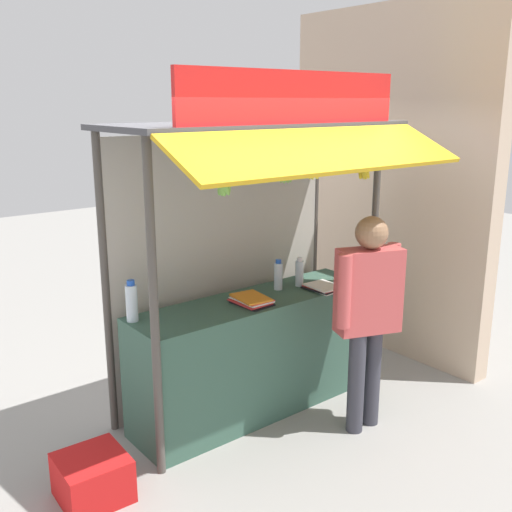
{
  "coord_description": "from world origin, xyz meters",
  "views": [
    {
      "loc": [
        -2.78,
        -3.47,
        2.47
      ],
      "look_at": [
        0.0,
        0.0,
        1.31
      ],
      "focal_mm": 41.49,
      "sensor_mm": 36.0,
      "label": 1
    }
  ],
  "objects": [
    {
      "name": "stall_structure",
      "position": [
        0.0,
        0.12,
        1.61
      ],
      "size": [
        2.32,
        1.46,
        2.68
      ],
      "color": "#4C4742",
      "rests_on": "ground"
    },
    {
      "name": "banana_bunch_inner_left",
      "position": [
        -0.04,
        -0.38,
        2.0
      ],
      "size": [
        0.11,
        0.11,
        0.28
      ],
      "color": "#332D23"
    },
    {
      "name": "water_bottle_back_left",
      "position": [
        -0.99,
        0.17,
        1.1
      ],
      "size": [
        0.08,
        0.08,
        0.3
      ],
      "color": "silver",
      "rests_on": "stall_counter"
    },
    {
      "name": "plastic_crate",
      "position": [
        -1.54,
        -0.25,
        0.15
      ],
      "size": [
        0.43,
        0.43,
        0.29
      ],
      "primitive_type": "cube",
      "rotation": [
        0.0,
        0.0,
        -0.04
      ],
      "color": "red",
      "rests_on": "ground"
    },
    {
      "name": "magazine_stack_far_left",
      "position": [
        0.59,
        -0.16,
        0.98
      ],
      "size": [
        0.26,
        0.31,
        0.04
      ],
      "color": "white",
      "rests_on": "stall_counter"
    },
    {
      "name": "water_bottle_mid_left",
      "position": [
        0.29,
        0.07,
        1.08
      ],
      "size": [
        0.07,
        0.07,
        0.26
      ],
      "color": "silver",
      "rests_on": "stall_counter"
    },
    {
      "name": "water_bottle_far_right",
      "position": [
        0.5,
        0.03,
        1.07
      ],
      "size": [
        0.07,
        0.07,
        0.25
      ],
      "color": "silver",
      "rests_on": "stall_counter"
    },
    {
      "name": "magazine_stack_center",
      "position": [
        -0.11,
        -0.08,
        0.99
      ],
      "size": [
        0.26,
        0.33,
        0.06
      ],
      "color": "black",
      "rests_on": "stall_counter"
    },
    {
      "name": "banana_bunch_rightmost",
      "position": [
        0.78,
        -0.38,
        1.97
      ],
      "size": [
        0.1,
        0.1,
        0.32
      ],
      "color": "#332D23"
    },
    {
      "name": "ground_plane",
      "position": [
        0.0,
        0.0,
        0.0
      ],
      "size": [
        20.0,
        20.0,
        0.0
      ],
      "primitive_type": "plane",
      "color": "gray"
    },
    {
      "name": "banana_bunch_leftmost",
      "position": [
        0.23,
        -0.38,
        2.0
      ],
      "size": [
        0.11,
        0.11,
        0.27
      ],
      "color": "#332D23"
    },
    {
      "name": "neighbour_wall",
      "position": [
        1.91,
        0.3,
        1.68
      ],
      "size": [
        0.2,
        2.4,
        3.37
      ],
      "primitive_type": "cube",
      "color": "#CCB095",
      "rests_on": "ground"
    },
    {
      "name": "stall_counter",
      "position": [
        0.0,
        0.0,
        0.48
      ],
      "size": [
        2.12,
        0.56,
        0.96
      ],
      "primitive_type": "cube",
      "color": "#385B4C",
      "rests_on": "ground"
    },
    {
      "name": "vendor_person",
      "position": [
        0.47,
        -0.75,
        1.01
      ],
      "size": [
        0.64,
        0.36,
        1.68
      ],
      "rotation": [
        0.0,
        0.0,
        2.77
      ],
      "color": "#383842",
      "rests_on": "ground"
    },
    {
      "name": "banana_bunch_inner_right",
      "position": [
        -0.57,
        -0.38,
        1.96
      ],
      "size": [
        0.11,
        0.11,
        0.32
      ],
      "color": "#332D23"
    }
  ]
}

